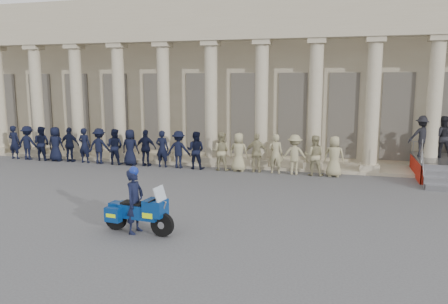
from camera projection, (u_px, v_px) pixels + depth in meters
ground at (179, 211)px, 14.73m from camera, size 90.00×90.00×0.00m
building at (261, 78)px, 28.03m from camera, size 40.00×12.50×9.00m
officer_rank at (158, 149)px, 22.11m from camera, size 18.20×0.71×1.87m
motorcycle at (139, 212)px, 12.48m from camera, size 2.24×0.96×1.44m
rider at (135, 200)px, 12.47m from camera, size 0.52×0.72×1.95m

